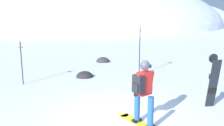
{
  "coord_description": "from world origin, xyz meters",
  "views": [
    {
      "loc": [
        -1.14,
        -6.3,
        2.99
      ],
      "look_at": [
        0.23,
        2.54,
        1.0
      ],
      "focal_mm": 40.87,
      "sensor_mm": 36.0,
      "label": 1
    }
  ],
  "objects_px": {
    "spare_snowboard": "(213,81)",
    "rock_mid": "(103,62)",
    "piste_marker_near": "(21,60)",
    "piste_marker_far": "(140,48)",
    "snowboarder_main": "(143,92)",
    "rock_dark": "(85,77)"
  },
  "relations": [
    {
      "from": "spare_snowboard",
      "to": "rock_mid",
      "type": "bearing_deg",
      "value": 109.45
    },
    {
      "from": "piste_marker_near",
      "to": "piste_marker_far",
      "type": "bearing_deg",
      "value": 6.53
    },
    {
      "from": "piste_marker_near",
      "to": "snowboarder_main",
      "type": "bearing_deg",
      "value": -48.72
    },
    {
      "from": "snowboarder_main",
      "to": "spare_snowboard",
      "type": "distance_m",
      "value": 2.54
    },
    {
      "from": "piste_marker_near",
      "to": "rock_mid",
      "type": "bearing_deg",
      "value": 45.47
    },
    {
      "from": "snowboarder_main",
      "to": "rock_mid",
      "type": "xyz_separation_m",
      "value": [
        -0.08,
        7.83,
        -0.92
      ]
    },
    {
      "from": "rock_dark",
      "to": "rock_mid",
      "type": "relative_size",
      "value": 0.99
    },
    {
      "from": "piste_marker_near",
      "to": "piste_marker_far",
      "type": "height_order",
      "value": "piste_marker_far"
    },
    {
      "from": "piste_marker_far",
      "to": "rock_dark",
      "type": "height_order",
      "value": "piste_marker_far"
    },
    {
      "from": "piste_marker_far",
      "to": "rock_mid",
      "type": "height_order",
      "value": "piste_marker_far"
    },
    {
      "from": "spare_snowboard",
      "to": "piste_marker_near",
      "type": "xyz_separation_m",
      "value": [
        -6.05,
        3.31,
        0.16
      ]
    },
    {
      "from": "snowboarder_main",
      "to": "piste_marker_far",
      "type": "height_order",
      "value": "piste_marker_far"
    },
    {
      "from": "snowboarder_main",
      "to": "rock_dark",
      "type": "xyz_separation_m",
      "value": [
        -1.23,
        4.87,
        -0.92
      ]
    },
    {
      "from": "spare_snowboard",
      "to": "rock_dark",
      "type": "bearing_deg",
      "value": 132.09
    },
    {
      "from": "rock_dark",
      "to": "rock_mid",
      "type": "distance_m",
      "value": 3.18
    },
    {
      "from": "piste_marker_far",
      "to": "snowboarder_main",
      "type": "bearing_deg",
      "value": -103.76
    },
    {
      "from": "snowboarder_main",
      "to": "spare_snowboard",
      "type": "bearing_deg",
      "value": 20.02
    },
    {
      "from": "piste_marker_far",
      "to": "rock_dark",
      "type": "relative_size",
      "value": 3.01
    },
    {
      "from": "piste_marker_far",
      "to": "rock_mid",
      "type": "xyz_separation_m",
      "value": [
        -1.24,
        3.1,
        -1.26
      ]
    },
    {
      "from": "snowboarder_main",
      "to": "rock_dark",
      "type": "relative_size",
      "value": 2.32
    },
    {
      "from": "rock_mid",
      "to": "spare_snowboard",
      "type": "bearing_deg",
      "value": -70.55
    },
    {
      "from": "snowboarder_main",
      "to": "rock_mid",
      "type": "bearing_deg",
      "value": 90.58
    }
  ]
}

